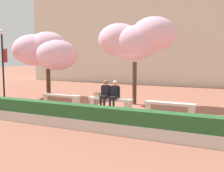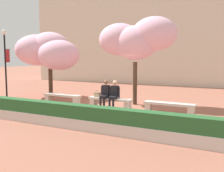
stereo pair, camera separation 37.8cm
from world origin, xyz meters
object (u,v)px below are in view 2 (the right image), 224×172
Objects in this scene: person_seated_left at (105,93)px; person_seated_right at (114,93)px; handbag at (97,94)px; cherry_tree_main at (136,39)px; stone_bench_west_end at (62,97)px; stone_bench_near_west at (110,101)px; stone_bench_center at (169,106)px; lamp_post_with_banner at (5,58)px; cherry_tree_secondary at (48,51)px.

person_seated_left is 0.48m from person_seated_right.
cherry_tree_main reaches higher than handbag.
handbag reaches higher than stone_bench_west_end.
stone_bench_center is (2.81, 0.00, 0.00)m from stone_bench_near_west.
stone_bench_near_west is 0.56× the size of lamp_post_with_banner.
cherry_tree_secondary reaches higher than person_seated_right.
stone_bench_west_end is 2.61m from person_seated_left.
cherry_tree_secondary is at bearing 163.43° from stone_bench_near_west.
lamp_post_with_banner is (-1.33, -1.97, -0.41)m from cherry_tree_secondary.
stone_bench_center is 3.07m from person_seated_left.
stone_bench_center is at bearing 0.00° from stone_bench_near_west.
handbag is at bearing 175.39° from person_seated_left.
stone_bench_near_west is at bearing -16.57° from cherry_tree_secondary.
lamp_post_with_banner reaches higher than stone_bench_west_end.
stone_bench_near_west is 6.65m from lamp_post_with_banner.
cherry_tree_secondary is (-7.81, 1.49, 2.43)m from stone_bench_center.
stone_bench_west_end is 6.42× the size of handbag.
cherry_tree_main is (3.53, 1.41, 2.94)m from stone_bench_west_end.
handbag reaches higher than stone_bench_center.
person_seated_right reaches higher than stone_bench_west_end.
cherry_tree_secondary is 2.41m from lamp_post_with_banner.
handbag is at bearing -134.51° from cherry_tree_main.
lamp_post_with_banner is at bearing -123.95° from cherry_tree_secondary.
stone_bench_center is 1.69× the size of person_seated_left.
cherry_tree_main reaches higher than person_seated_right.
person_seated_right is 3.81× the size of handbag.
person_seated_left reaches higher than stone_bench_near_west.
person_seated_left is at bearing -1.19° from stone_bench_west_end.
stone_bench_center is 8.31m from cherry_tree_secondary.
cherry_tree_main is at bearing 63.05° from stone_bench_near_west.
handbag is (-0.45, 0.04, -0.12)m from person_seated_left.
person_seated_right is at bearing -108.04° from cherry_tree_main.
stone_bench_center is at bearing 0.00° from stone_bench_west_end.
cherry_tree_secondary reaches higher than stone_bench_near_west.
stone_bench_near_west is 1.69× the size of person_seated_left.
cherry_tree_main reaches higher than lamp_post_with_banner.
cherry_tree_main is 1.11× the size of lamp_post_with_banner.
lamp_post_with_banner is (-5.63, -0.47, 1.75)m from handbag.
cherry_tree_main reaches higher than cherry_tree_secondary.
cherry_tree_main is at bearing 71.96° from person_seated_right.
handbag is (-0.93, 0.04, -0.12)m from person_seated_right.
cherry_tree_secondary is (-5.23, 1.54, 2.05)m from person_seated_right.
cherry_tree_secondary is at bearing 56.05° from lamp_post_with_banner.
cherry_tree_secondary is 1.04× the size of lamp_post_with_banner.
stone_bench_west_end is 1.00× the size of stone_bench_near_west.
cherry_tree_secondary reaches higher than handbag.
handbag is 0.08× the size of cherry_tree_main.
stone_bench_near_west is 6.42× the size of handbag.
person_seated_left is (-0.24, -0.05, 0.39)m from stone_bench_near_west.
cherry_tree_secondary is (-5.71, 0.07, -0.51)m from cherry_tree_main.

